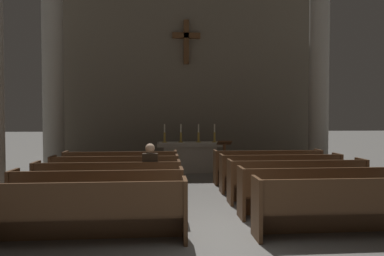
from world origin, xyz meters
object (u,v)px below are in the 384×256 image
at_px(pew_left_row_3, 108,184).
at_px(pew_right_row_1, 350,206).
at_px(lone_worshipper, 150,173).
at_px(candlestick_outer_left, 165,137).
at_px(pew_left_row_4, 115,175).
at_px(pew_right_row_4, 281,173).
at_px(candlestick_inner_left, 181,137).
at_px(pew_right_row_3, 297,181).
at_px(candlestick_outer_right, 215,136).
at_px(pew_right_row_2, 319,192).
at_px(lectern, 224,160).
at_px(pew_left_row_1, 85,212).
at_px(column_right_second, 319,66).
at_px(candlestick_inner_right, 198,137).
at_px(pew_left_row_2, 98,195).
at_px(column_left_second, 53,63).
at_px(pew_left_row_5, 121,168).
at_px(altar, 190,156).
at_px(pew_right_row_5, 268,167).

xyz_separation_m(pew_left_row_3, pew_right_row_1, (4.07, -2.20, 0.00)).
bearing_deg(lone_worshipper, candlestick_outer_left, 86.01).
distance_m(pew_left_row_4, pew_right_row_4, 4.07).
relative_size(pew_right_row_1, candlestick_inner_left, 4.87).
distance_m(pew_right_row_3, candlestick_outer_right, 4.66).
relative_size(pew_right_row_2, pew_right_row_3, 1.00).
xyz_separation_m(pew_right_row_4, lectern, (-1.05, 2.15, 0.07)).
bearing_deg(candlestick_inner_left, lectern, -43.09).
bearing_deg(pew_left_row_1, pew_left_row_4, 90.00).
distance_m(column_right_second, lectern, 4.77).
bearing_deg(candlestick_outer_right, pew_right_row_1, -79.91).
distance_m(pew_right_row_1, pew_right_row_4, 3.30).
bearing_deg(candlestick_inner_right, pew_right_row_2, -72.65).
bearing_deg(pew_left_row_4, pew_left_row_1, -90.00).
bearing_deg(pew_right_row_4, pew_left_row_1, -140.96).
xyz_separation_m(pew_left_row_2, column_right_second, (6.50, 5.47, 3.14)).
bearing_deg(lectern, column_right_second, 17.84).
xyz_separation_m(pew_left_row_1, column_left_second, (-2.43, 6.57, 3.14)).
bearing_deg(pew_left_row_4, lectern, 35.45).
height_order(candlestick_inner_right, candlestick_outer_right, same).
relative_size(pew_right_row_3, column_left_second, 0.41).
distance_m(column_right_second, lone_worshipper, 7.67).
relative_size(pew_right_row_2, lone_worshipper, 2.29).
bearing_deg(pew_left_row_5, altar, 47.87).
distance_m(pew_left_row_5, pew_right_row_1, 5.99).
relative_size(pew_right_row_4, candlestick_outer_left, 4.87).
height_order(pew_left_row_4, lone_worshipper, lone_worshipper).
xyz_separation_m(pew_right_row_4, column_right_second, (2.43, 3.27, 3.14)).
xyz_separation_m(pew_right_row_2, lone_worshipper, (-3.19, 1.14, 0.22)).
distance_m(pew_left_row_1, pew_left_row_3, 2.20).
distance_m(pew_left_row_3, column_right_second, 8.43).
bearing_deg(altar, pew_left_row_5, -132.13).
distance_m(pew_left_row_1, candlestick_outer_left, 6.79).
height_order(pew_left_row_3, pew_right_row_1, same).
bearing_deg(candlestick_inner_right, column_right_second, -1.09).
bearing_deg(pew_right_row_2, lone_worshipper, 160.38).
bearing_deg(pew_right_row_3, pew_left_row_3, 180.00).
relative_size(pew_right_row_3, lone_worshipper, 2.29).
xyz_separation_m(pew_right_row_2, pew_right_row_4, (0.00, 2.20, 0.00)).
xyz_separation_m(pew_right_row_1, lone_worshipper, (-3.19, 2.24, 0.22)).
xyz_separation_m(pew_left_row_1, pew_left_row_5, (0.00, 4.40, 0.00)).
xyz_separation_m(pew_left_row_2, pew_right_row_2, (4.07, 0.00, 0.00)).
distance_m(pew_right_row_3, candlestick_inner_left, 5.07).
height_order(pew_right_row_5, column_right_second, column_right_second).
height_order(pew_right_row_3, column_left_second, column_left_second).
bearing_deg(lectern, pew_right_row_3, -72.07).
bearing_deg(pew_left_row_1, candlestick_inner_left, 75.38).
height_order(pew_left_row_1, pew_left_row_5, same).
xyz_separation_m(pew_left_row_5, pew_right_row_2, (4.07, -3.30, 0.00)).
height_order(pew_left_row_2, pew_right_row_4, same).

